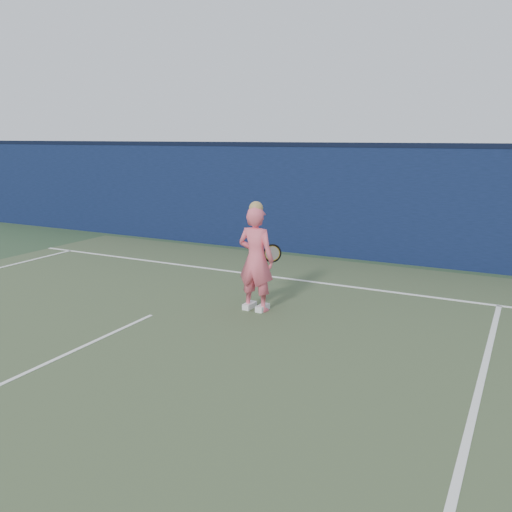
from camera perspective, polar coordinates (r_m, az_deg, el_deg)
The scene contains 6 objects.
ground at distance 7.93m, azimuth -15.46°, elevation -8.17°, with size 80.00×80.00×0.00m, color #2E452A.
backstop_wall at distance 13.04m, azimuth 3.87°, elevation 5.92°, with size 24.00×0.40×2.50m, color #0B1633.
wall_cap at distance 12.96m, azimuth 3.96°, elevation 11.64°, with size 24.00×0.42×0.10m, color black.
player at distance 8.55m, azimuth 0.00°, elevation -0.29°, with size 0.63×0.43×1.76m.
racket at distance 8.98m, azimuth 1.54°, elevation 0.24°, with size 0.56×0.26×0.31m.
court_lines at distance 7.71m, azimuth -17.12°, elevation -8.80°, with size 11.00×12.04×0.01m.
Camera 1 is at (5.12, -5.40, 2.74)m, focal length 38.00 mm.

